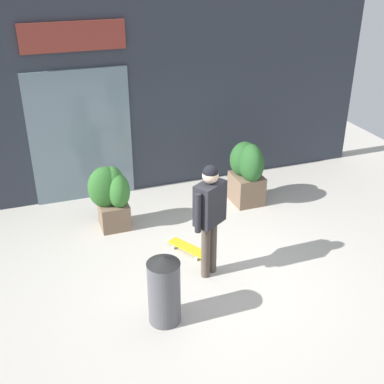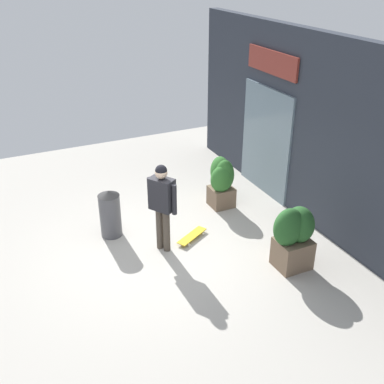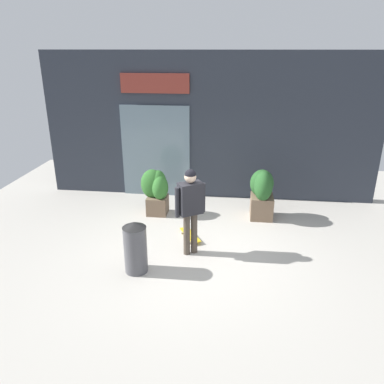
{
  "view_description": "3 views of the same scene",
  "coord_description": "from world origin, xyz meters",
  "px_view_note": "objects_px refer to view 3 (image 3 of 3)",
  "views": [
    {
      "loc": [
        -2.35,
        -5.59,
        4.41
      ],
      "look_at": [
        -0.14,
        0.62,
        1.06
      ],
      "focal_mm": 46.41,
      "sensor_mm": 36.0,
      "label": 1
    },
    {
      "loc": [
        6.76,
        -2.63,
        5.02
      ],
      "look_at": [
        -0.14,
        0.62,
        1.06
      ],
      "focal_mm": 43.2,
      "sensor_mm": 36.0,
      "label": 2
    },
    {
      "loc": [
        0.7,
        -6.48,
        3.82
      ],
      "look_at": [
        -0.14,
        0.62,
        1.06
      ],
      "focal_mm": 34.99,
      "sensor_mm": 36.0,
      "label": 3
    }
  ],
  "objects_px": {
    "planter_box_left": "(157,189)",
    "planter_box_right": "(262,192)",
    "skateboard": "(190,235)",
    "trash_bin": "(135,247)",
    "skateboarder": "(190,203)"
  },
  "relations": [
    {
      "from": "skateboard",
      "to": "planter_box_left",
      "type": "bearing_deg",
      "value": 9.77
    },
    {
      "from": "planter_box_left",
      "to": "planter_box_right",
      "type": "relative_size",
      "value": 0.93
    },
    {
      "from": "skateboard",
      "to": "planter_box_right",
      "type": "relative_size",
      "value": 0.62
    },
    {
      "from": "trash_bin",
      "to": "skateboarder",
      "type": "bearing_deg",
      "value": 39.77
    },
    {
      "from": "skateboarder",
      "to": "planter_box_right",
      "type": "bearing_deg",
      "value": -70.88
    },
    {
      "from": "skateboarder",
      "to": "trash_bin",
      "type": "height_order",
      "value": "skateboarder"
    },
    {
      "from": "planter_box_left",
      "to": "planter_box_right",
      "type": "xyz_separation_m",
      "value": [
        2.52,
        0.05,
        0.03
      ]
    },
    {
      "from": "skateboarder",
      "to": "skateboard",
      "type": "distance_m",
      "value": 1.2
    },
    {
      "from": "planter_box_left",
      "to": "planter_box_right",
      "type": "height_order",
      "value": "planter_box_right"
    },
    {
      "from": "trash_bin",
      "to": "planter_box_right",
      "type": "bearing_deg",
      "value": 47.69
    },
    {
      "from": "planter_box_right",
      "to": "trash_bin",
      "type": "bearing_deg",
      "value": -132.31
    },
    {
      "from": "skateboard",
      "to": "planter_box_left",
      "type": "distance_m",
      "value": 1.62
    },
    {
      "from": "skateboarder",
      "to": "skateboard",
      "type": "bearing_deg",
      "value": -24.89
    },
    {
      "from": "skateboarder",
      "to": "skateboard",
      "type": "relative_size",
      "value": 2.32
    },
    {
      "from": "skateboard",
      "to": "trash_bin",
      "type": "height_order",
      "value": "trash_bin"
    }
  ]
}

